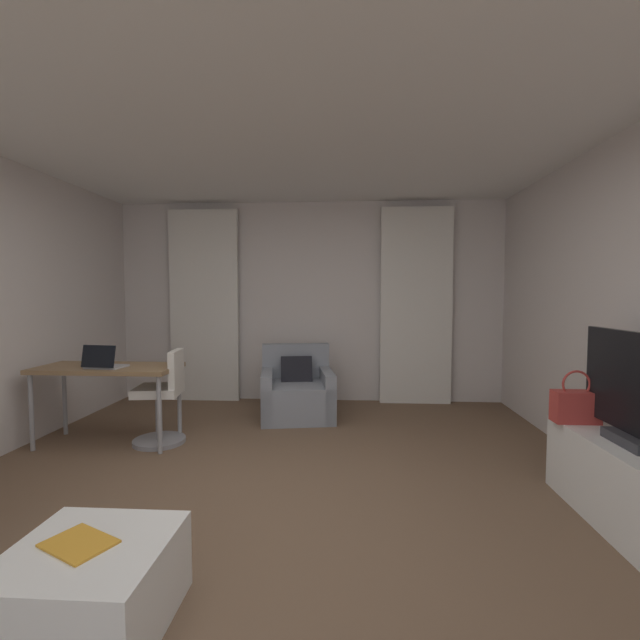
% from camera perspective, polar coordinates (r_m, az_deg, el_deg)
% --- Properties ---
extents(ground_plane, '(12.00, 12.00, 0.00)m').
position_cam_1_polar(ground_plane, '(3.11, -6.57, -23.53)').
color(ground_plane, brown).
extents(wall_window, '(5.12, 0.06, 2.60)m').
position_cam_1_polar(wall_window, '(5.78, -1.39, 2.36)').
color(wall_window, silver).
rests_on(wall_window, ground).
extents(ceiling, '(5.12, 6.12, 0.06)m').
position_cam_1_polar(ceiling, '(3.03, -6.95, 27.19)').
color(ceiling, white).
rests_on(ceiling, wall_left).
extents(curtain_left_panel, '(0.90, 0.06, 2.50)m').
position_cam_1_polar(curtain_left_panel, '(5.93, -14.86, 1.79)').
color(curtain_left_panel, silver).
rests_on(curtain_left_panel, ground).
extents(curtain_right_panel, '(0.90, 0.06, 2.50)m').
position_cam_1_polar(curtain_right_panel, '(5.70, 12.41, 1.76)').
color(curtain_right_panel, silver).
rests_on(curtain_right_panel, ground).
extents(armchair, '(0.92, 0.93, 0.81)m').
position_cam_1_polar(armchair, '(5.08, -3.02, -9.51)').
color(armchair, gray).
rests_on(armchair, ground).
extents(desk, '(1.27, 0.56, 0.73)m').
position_cam_1_polar(desk, '(4.57, -25.93, -6.29)').
color(desk, olive).
rests_on(desk, ground).
extents(desk_chair, '(0.48, 0.48, 0.88)m').
position_cam_1_polar(desk_chair, '(4.44, -19.81, -10.01)').
color(desk_chair, gray).
rests_on(desk_chair, ground).
extents(laptop, '(0.35, 0.28, 0.22)m').
position_cam_1_polar(laptop, '(4.43, -26.34, -5.08)').
color(laptop, '#ADADB2').
rests_on(laptop, desk).
extents(coffee_table, '(0.64, 0.63, 0.36)m').
position_cam_1_polar(coffee_table, '(2.35, -27.79, -28.51)').
color(coffee_table, white).
rests_on(coffee_table, ground).
extents(magazine_open, '(0.34, 0.30, 0.01)m').
position_cam_1_polar(magazine_open, '(2.29, -28.93, -24.14)').
color(magazine_open, orange).
rests_on(magazine_open, coffee_table).
extents(tv_console, '(0.45, 1.29, 0.51)m').
position_cam_1_polar(tv_console, '(3.34, 35.85, -17.41)').
color(tv_console, white).
rests_on(tv_console, ground).
extents(tv_flatscreen, '(0.20, 1.02, 0.67)m').
position_cam_1_polar(tv_flatscreen, '(3.21, 36.02, -7.68)').
color(tv_flatscreen, '#333338').
rests_on(tv_flatscreen, tv_console).
extents(handbag_primary, '(0.30, 0.14, 0.37)m').
position_cam_1_polar(handbag_primary, '(3.59, 30.37, -9.58)').
color(handbag_primary, '#B73833').
rests_on(handbag_primary, tv_console).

